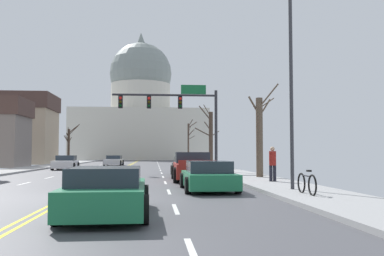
# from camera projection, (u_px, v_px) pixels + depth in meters

# --- Properties ---
(ground) EXTENTS (20.00, 180.00, 0.20)m
(ground) POSITION_uv_depth(u_px,v_px,m) (68.00, 197.00, 14.81)
(ground) COLOR #48484E
(signal_gantry) EXTENTS (7.91, 0.41, 6.52)m
(signal_gantry) POSITION_uv_depth(u_px,v_px,m) (178.00, 109.00, 32.63)
(signal_gantry) COLOR #28282D
(signal_gantry) RESTS_ON ground
(street_lamp_right) EXTENTS (2.28, 0.24, 8.26)m
(street_lamp_right) POSITION_uv_depth(u_px,v_px,m) (284.00, 63.00, 16.82)
(street_lamp_right) COLOR #333338
(street_lamp_right) RESTS_ON ground
(capitol_building) EXTENTS (28.11, 18.60, 28.03)m
(capitol_building) POSITION_uv_depth(u_px,v_px,m) (141.00, 114.00, 94.84)
(capitol_building) COLOR beige
(capitol_building) RESTS_ON ground
(sedan_near_00) EXTENTS (1.95, 4.22, 1.26)m
(sedan_near_00) POSITION_uv_depth(u_px,v_px,m) (186.00, 167.00, 29.27)
(sedan_near_00) COLOR black
(sedan_near_00) RESTS_ON ground
(pickup_truck_near_01) EXTENTS (2.35, 5.74, 1.56)m
(pickup_truck_near_01) POSITION_uv_depth(u_px,v_px,m) (193.00, 168.00, 23.89)
(pickup_truck_near_01) COLOR maroon
(pickup_truck_near_01) RESTS_ON ground
(sedan_near_02) EXTENTS (2.11, 4.65, 1.20)m
(sedan_near_02) POSITION_uv_depth(u_px,v_px,m) (208.00, 176.00, 17.60)
(sedan_near_02) COLOR #1E7247
(sedan_near_02) RESTS_ON ground
(sedan_near_03) EXTENTS (2.09, 4.66, 1.19)m
(sedan_near_03) POSITION_uv_depth(u_px,v_px,m) (107.00, 192.00, 10.55)
(sedan_near_03) COLOR #1E7247
(sedan_near_03) RESTS_ON ground
(sedan_oncoming_00) EXTENTS (2.15, 4.29, 1.28)m
(sedan_oncoming_00) POSITION_uv_depth(u_px,v_px,m) (66.00, 163.00, 39.25)
(sedan_oncoming_00) COLOR silver
(sedan_oncoming_00) RESTS_ON ground
(sedan_oncoming_01) EXTENTS (2.17, 4.37, 1.20)m
(sedan_oncoming_01) POSITION_uv_depth(u_px,v_px,m) (114.00, 161.00, 51.27)
(sedan_oncoming_01) COLOR silver
(sedan_oncoming_01) RESTS_ON ground
(flank_building_02) EXTENTS (11.20, 8.24, 9.39)m
(flank_building_02) POSITION_uv_depth(u_px,v_px,m) (12.00, 129.00, 58.48)
(flank_building_02) COLOR tan
(flank_building_02) RESTS_ON ground
(bare_tree_00) EXTENTS (2.35, 1.96, 5.98)m
(bare_tree_00) POSITION_uv_depth(u_px,v_px,m) (211.00, 138.00, 40.28)
(bare_tree_00) COLOR #423328
(bare_tree_00) RESTS_ON ground
(bare_tree_01) EXTENTS (2.11, 1.93, 5.34)m
(bare_tree_01) POSITION_uv_depth(u_px,v_px,m) (69.00, 144.00, 59.54)
(bare_tree_01) COLOR #423328
(bare_tree_01) RESTS_ON ground
(bare_tree_02) EXTENTS (1.56, 2.02, 6.56)m
(bare_tree_02) POSITION_uv_depth(u_px,v_px,m) (189.00, 140.00, 67.46)
(bare_tree_02) COLOR #423328
(bare_tree_02) RESTS_ON ground
(bare_tree_04) EXTENTS (1.65, 1.88, 5.28)m
(bare_tree_04) POSITION_uv_depth(u_px,v_px,m) (260.00, 135.00, 25.06)
(bare_tree_04) COLOR brown
(bare_tree_04) RESTS_ON ground
(pedestrian_00) EXTENTS (0.35, 0.34, 1.69)m
(pedestrian_00) POSITION_uv_depth(u_px,v_px,m) (273.00, 162.00, 21.12)
(pedestrian_00) COLOR black
(pedestrian_00) RESTS_ON ground
(bicycle_parked) EXTENTS (0.12, 1.77, 0.85)m
(bicycle_parked) POSITION_uv_depth(u_px,v_px,m) (307.00, 184.00, 14.64)
(bicycle_parked) COLOR black
(bicycle_parked) RESTS_ON ground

